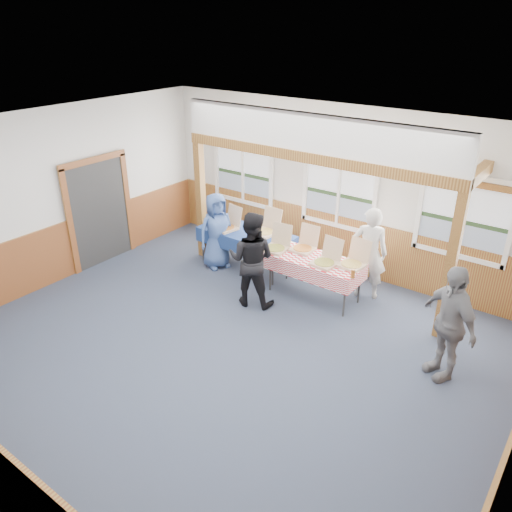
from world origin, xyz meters
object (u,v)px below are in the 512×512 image
(woman_white, at_px, (369,253))
(man_blue, at_px, (217,231))
(person_grey, at_px, (449,323))
(woman_black, at_px, (251,259))
(table_right, at_px, (315,262))
(table_left, at_px, (246,234))

(woman_white, xyz_separation_m, man_blue, (-2.92, -0.68, -0.08))
(person_grey, bearing_deg, woman_black, -143.58)
(man_blue, bearing_deg, woman_white, -53.95)
(man_blue, bearing_deg, table_right, -64.48)
(table_left, relative_size, man_blue, 1.35)
(table_left, distance_m, woman_white, 2.48)
(table_left, xyz_separation_m, table_right, (1.70, -0.24, -0.01))
(table_right, distance_m, person_grey, 2.68)
(woman_black, bearing_deg, table_right, -150.54)
(table_right, height_order, woman_white, woman_white)
(table_right, distance_m, woman_white, 0.96)
(woman_white, height_order, woman_black, same)
(table_right, xyz_separation_m, woman_black, (-0.76, -0.84, 0.15))
(woman_black, distance_m, person_grey, 3.31)
(table_left, bearing_deg, woman_white, 21.56)
(table_left, distance_m, person_grey, 4.38)
(table_right, distance_m, woman_black, 1.14)
(table_right, bearing_deg, woman_white, 48.42)
(table_right, xyz_separation_m, woman_white, (0.75, 0.58, 0.15))
(table_left, xyz_separation_m, man_blue, (-0.48, -0.33, 0.07))
(table_left, height_order, man_blue, man_blue)
(table_left, distance_m, table_right, 1.72)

